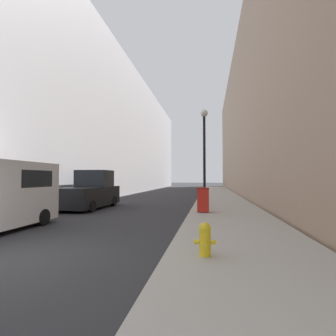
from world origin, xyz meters
name	(u,v)px	position (x,y,z in m)	size (l,w,h in m)	color
sidewalk_right	(220,199)	(5.66, 18.00, 0.07)	(3.86, 60.00, 0.15)	#ADA89E
building_left_glass	(91,132)	(-10.24, 26.00, 7.73)	(12.00, 60.00, 15.46)	#BCBCC1
building_right_stone	(289,118)	(13.69, 26.00, 8.63)	(12.00, 60.00, 17.26)	#9E7F66
fire_hydrant	(205,238)	(4.64, 0.68, 0.53)	(0.49, 0.38, 0.73)	yellow
trash_bin	(203,200)	(4.41, 8.16, 0.77)	(0.60, 0.60, 1.22)	red
lamppost	(204,146)	(4.41, 11.88, 3.91)	(0.47, 0.47, 6.17)	black
pickup_truck	(89,193)	(-2.62, 10.07, 0.96)	(2.28, 5.22, 2.36)	black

